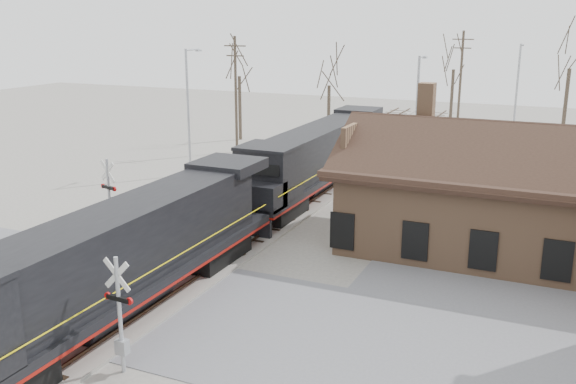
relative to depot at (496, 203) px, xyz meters
name	(u,v)px	position (x,y,z in m)	size (l,w,h in m)	color
ground	(148,301)	(-11.99, -12.00, -2.41)	(140.00, 140.00, 0.00)	#9E998F
road	(148,301)	(-11.99, -12.00, -2.39)	(60.00, 9.00, 0.03)	slate
track_main	(295,205)	(-11.99, 3.00, -2.34)	(3.40, 90.00, 0.24)	#9E998F
track_siding	(230,197)	(-16.49, 3.00, -2.34)	(3.40, 90.00, 0.24)	#9E998F
depot	(496,203)	(0.00, 0.00, 0.00)	(15.20, 9.31, 7.90)	#886246
locomotive_lead	(107,266)	(-11.99, -14.29, -0.06)	(3.00, 20.11, 4.46)	black
locomotive_trailing	(314,159)	(-11.99, 6.10, -0.06)	(3.00, 20.11, 4.22)	black
crossbuck_near	(120,319)	(-9.47, -16.76, -0.54)	(1.13, 0.30, 3.96)	#A5A8AD
crossbuck_far	(110,202)	(-18.25, -6.44, -0.43)	(1.19, 0.39, 4.24)	#A5A8AD
streetlight_a	(189,105)	(-22.22, 7.49, 2.65)	(0.25, 2.04, 9.04)	#A5A8AD
streetlight_b	(417,112)	(-6.81, 12.04, 2.46)	(0.25, 2.04, 8.67)	#A5A8AD
streetlight_c	(517,92)	(-1.57, 25.90, 2.67)	(0.25, 2.04, 9.08)	#A5A8AD
utility_pole_a	(236,93)	(-23.10, 16.09, 2.67)	(2.00, 0.24, 9.70)	#382D23
utility_pole_b	(460,82)	(-7.16, 31.39, 2.82)	(2.00, 0.24, 10.00)	#382D23
tree_a	(239,66)	(-25.60, 21.40, 4.49)	(3.95, 3.95, 9.69)	#382D23
tree_b	(329,76)	(-17.52, 23.51, 3.64)	(3.47, 3.47, 8.51)	#382D23
tree_c	(454,59)	(-8.47, 34.90, 4.74)	(4.10, 4.10, 10.04)	#382D23
tree_d	(571,54)	(2.30, 27.41, 5.81)	(4.71, 4.71, 11.53)	#382D23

